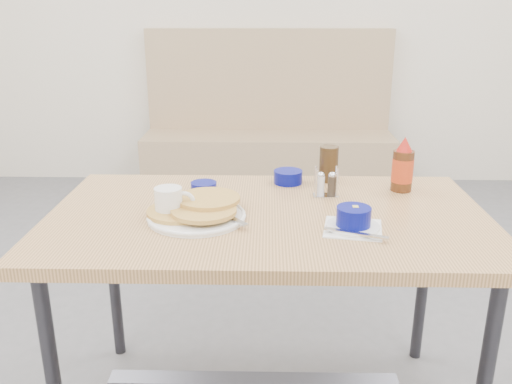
{
  "coord_description": "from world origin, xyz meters",
  "views": [
    {
      "loc": [
        -0.0,
        -1.36,
        1.39
      ],
      "look_at": [
        -0.04,
        0.28,
        0.82
      ],
      "focal_mm": 38.0,
      "sensor_mm": 36.0,
      "label": 1
    }
  ],
  "objects_px": {
    "pancake_plate": "(197,211)",
    "syrup_bottle": "(403,168)",
    "grits_setting": "(353,220)",
    "butter_bowl": "(288,177)",
    "booth_bench": "(268,145)",
    "amber_tumbler": "(329,164)",
    "coffee_mug": "(170,202)",
    "condiment_caddy": "(326,186)",
    "dining_table": "(268,231)",
    "creamer_bowl": "(204,188)"
  },
  "relations": [
    {
      "from": "pancake_plate",
      "to": "coffee_mug",
      "type": "bearing_deg",
      "value": 177.43
    },
    {
      "from": "booth_bench",
      "to": "dining_table",
      "type": "xyz_separation_m",
      "value": [
        0.0,
        -2.53,
        0.35
      ]
    },
    {
      "from": "syrup_bottle",
      "to": "butter_bowl",
      "type": "bearing_deg",
      "value": 169.39
    },
    {
      "from": "booth_bench",
      "to": "butter_bowl",
      "type": "distance_m",
      "value": 2.27
    },
    {
      "from": "grits_setting",
      "to": "butter_bowl",
      "type": "height_order",
      "value": "grits_setting"
    },
    {
      "from": "pancake_plate",
      "to": "syrup_bottle",
      "type": "xyz_separation_m",
      "value": [
        0.7,
        0.28,
        0.06
      ]
    },
    {
      "from": "coffee_mug",
      "to": "dining_table",
      "type": "bearing_deg",
      "value": 8.46
    },
    {
      "from": "dining_table",
      "to": "amber_tumbler",
      "type": "distance_m",
      "value": 0.43
    },
    {
      "from": "grits_setting",
      "to": "amber_tumbler",
      "type": "distance_m",
      "value": 0.47
    },
    {
      "from": "pancake_plate",
      "to": "butter_bowl",
      "type": "height_order",
      "value": "pancake_plate"
    },
    {
      "from": "coffee_mug",
      "to": "amber_tumbler",
      "type": "distance_m",
      "value": 0.66
    },
    {
      "from": "dining_table",
      "to": "pancake_plate",
      "type": "xyz_separation_m",
      "value": [
        -0.22,
        -0.05,
        0.08
      ]
    },
    {
      "from": "creamer_bowl",
      "to": "condiment_caddy",
      "type": "xyz_separation_m",
      "value": [
        0.43,
        -0.02,
        0.02
      ]
    },
    {
      "from": "coffee_mug",
      "to": "grits_setting",
      "type": "xyz_separation_m",
      "value": [
        0.56,
        -0.08,
        -0.02
      ]
    },
    {
      "from": "booth_bench",
      "to": "coffee_mug",
      "type": "bearing_deg",
      "value": -96.71
    },
    {
      "from": "booth_bench",
      "to": "condiment_caddy",
      "type": "xyz_separation_m",
      "value": [
        0.2,
        -2.37,
        0.45
      ]
    },
    {
      "from": "butter_bowl",
      "to": "creamer_bowl",
      "type": "bearing_deg",
      "value": -157.34
    },
    {
      "from": "creamer_bowl",
      "to": "syrup_bottle",
      "type": "distance_m",
      "value": 0.71
    },
    {
      "from": "syrup_bottle",
      "to": "booth_bench",
      "type": "bearing_deg",
      "value": 101.68
    },
    {
      "from": "amber_tumbler",
      "to": "condiment_caddy",
      "type": "height_order",
      "value": "amber_tumbler"
    },
    {
      "from": "pancake_plate",
      "to": "syrup_bottle",
      "type": "height_order",
      "value": "syrup_bottle"
    },
    {
      "from": "amber_tumbler",
      "to": "coffee_mug",
      "type": "bearing_deg",
      "value": -143.99
    },
    {
      "from": "pancake_plate",
      "to": "butter_bowl",
      "type": "bearing_deg",
      "value": 50.71
    },
    {
      "from": "condiment_caddy",
      "to": "amber_tumbler",
      "type": "bearing_deg",
      "value": 80.22
    },
    {
      "from": "syrup_bottle",
      "to": "condiment_caddy",
      "type": "bearing_deg",
      "value": -166.41
    },
    {
      "from": "creamer_bowl",
      "to": "butter_bowl",
      "type": "height_order",
      "value": "butter_bowl"
    },
    {
      "from": "creamer_bowl",
      "to": "amber_tumbler",
      "type": "relative_size",
      "value": 0.68
    },
    {
      "from": "syrup_bottle",
      "to": "grits_setting",
      "type": "bearing_deg",
      "value": -121.71
    },
    {
      "from": "dining_table",
      "to": "creamer_bowl",
      "type": "height_order",
      "value": "creamer_bowl"
    },
    {
      "from": "dining_table",
      "to": "coffee_mug",
      "type": "relative_size",
      "value": 11.11
    },
    {
      "from": "amber_tumbler",
      "to": "condiment_caddy",
      "type": "relative_size",
      "value": 1.3
    },
    {
      "from": "grits_setting",
      "to": "syrup_bottle",
      "type": "height_order",
      "value": "syrup_bottle"
    },
    {
      "from": "grits_setting",
      "to": "butter_bowl",
      "type": "distance_m",
      "value": 0.47
    },
    {
      "from": "pancake_plate",
      "to": "amber_tumbler",
      "type": "height_order",
      "value": "amber_tumbler"
    },
    {
      "from": "creamer_bowl",
      "to": "amber_tumbler",
      "type": "bearing_deg",
      "value": 18.93
    },
    {
      "from": "booth_bench",
      "to": "amber_tumbler",
      "type": "xyz_separation_m",
      "value": [
        0.23,
        -2.19,
        0.48
      ]
    },
    {
      "from": "coffee_mug",
      "to": "booth_bench",
      "type": "bearing_deg",
      "value": 83.29
    },
    {
      "from": "booth_bench",
      "to": "grits_setting",
      "type": "xyz_separation_m",
      "value": [
        0.25,
        -2.66,
        0.44
      ]
    },
    {
      "from": "dining_table",
      "to": "grits_setting",
      "type": "relative_size",
      "value": 6.86
    },
    {
      "from": "coffee_mug",
      "to": "creamer_bowl",
      "type": "bearing_deg",
      "value": 71.32
    },
    {
      "from": "booth_bench",
      "to": "amber_tumbler",
      "type": "relative_size",
      "value": 14.27
    },
    {
      "from": "coffee_mug",
      "to": "creamer_bowl",
      "type": "distance_m",
      "value": 0.24
    },
    {
      "from": "pancake_plate",
      "to": "amber_tumbler",
      "type": "bearing_deg",
      "value": 41.09
    },
    {
      "from": "grits_setting",
      "to": "dining_table",
      "type": "bearing_deg",
      "value": 153.42
    },
    {
      "from": "grits_setting",
      "to": "amber_tumbler",
      "type": "xyz_separation_m",
      "value": [
        -0.03,
        0.47,
        0.04
      ]
    },
    {
      "from": "amber_tumbler",
      "to": "butter_bowl",
      "type": "bearing_deg",
      "value": -168.9
    },
    {
      "from": "condiment_caddy",
      "to": "syrup_bottle",
      "type": "xyz_separation_m",
      "value": [
        0.27,
        0.07,
        0.05
      ]
    },
    {
      "from": "condiment_caddy",
      "to": "syrup_bottle",
      "type": "relative_size",
      "value": 0.52
    },
    {
      "from": "dining_table",
      "to": "booth_bench",
      "type": "bearing_deg",
      "value": 90.0
    },
    {
      "from": "booth_bench",
      "to": "pancake_plate",
      "type": "height_order",
      "value": "booth_bench"
    }
  ]
}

